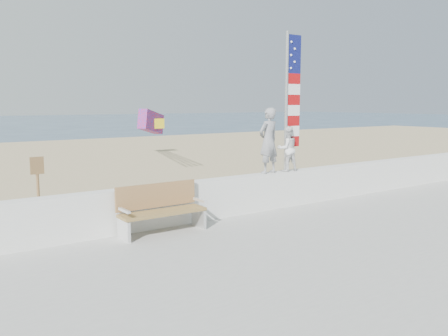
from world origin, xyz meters
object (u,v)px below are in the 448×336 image
(child, at_px, (287,149))
(flag, at_px, (290,96))
(bench, at_px, (161,208))
(adult, at_px, (268,141))

(child, xyz_separation_m, flag, (0.07, -0.00, 1.33))
(bench, bearing_deg, adult, 7.99)
(adult, height_order, flag, flag)
(flag, bearing_deg, adult, 179.98)
(child, bearing_deg, adult, 9.95)
(adult, xyz_separation_m, flag, (0.70, -0.00, 1.10))
(bench, bearing_deg, flag, 6.58)
(adult, height_order, child, adult)
(adult, bearing_deg, flag, 172.92)
(bench, distance_m, flag, 4.58)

